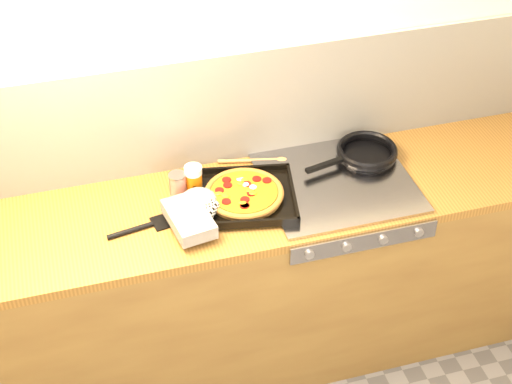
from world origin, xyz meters
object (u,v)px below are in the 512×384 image
object	(u,v)px
tomato_can	(178,184)
juice_glass	(194,179)
pizza_on_tray	(229,200)
frying_pan	(366,153)

from	to	relation	value
tomato_can	juice_glass	world-z (taller)	juice_glass
pizza_on_tray	tomato_can	distance (m)	0.22
pizza_on_tray	frying_pan	world-z (taller)	pizza_on_tray
frying_pan	tomato_can	world-z (taller)	tomato_can
frying_pan	juice_glass	world-z (taller)	juice_glass
pizza_on_tray	tomato_can	bearing A→B (deg)	140.67
frying_pan	juice_glass	xyz separation A→B (m)	(-0.74, -0.00, 0.02)
pizza_on_tray	frying_pan	xyz separation A→B (m)	(0.64, 0.15, -0.01)
frying_pan	tomato_can	size ratio (longest dim) A/B	4.55
frying_pan	juice_glass	size ratio (longest dim) A/B	3.77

